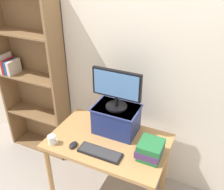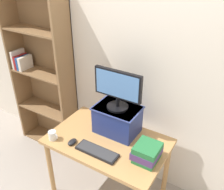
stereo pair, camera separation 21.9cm
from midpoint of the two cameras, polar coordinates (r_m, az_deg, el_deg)
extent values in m
cube|color=beige|center=(2.51, 7.73, 6.15)|extent=(7.00, 0.08, 2.60)
cube|color=#B7844C|center=(2.43, 1.66, -10.64)|extent=(1.13, 0.71, 0.04)
cylinder|color=#B7844C|center=(2.74, -11.61, -16.23)|extent=(0.05, 0.05, 0.71)
cylinder|color=#B7844C|center=(3.08, -3.98, -9.48)|extent=(0.05, 0.05, 0.71)
cylinder|color=#B7844C|center=(2.76, 14.60, -16.30)|extent=(0.05, 0.05, 0.71)
cube|color=olive|center=(3.38, -18.80, 6.09)|extent=(0.03, 0.28, 2.05)
cube|color=olive|center=(2.85, -8.12, 3.04)|extent=(0.03, 0.28, 2.05)
cube|color=olive|center=(3.19, -12.24, 5.61)|extent=(0.83, 0.01, 2.05)
cube|color=olive|center=(3.64, -11.96, -9.92)|extent=(0.77, 0.27, 0.02)
cube|color=olive|center=(3.34, -12.87, -3.12)|extent=(0.77, 0.27, 0.02)
cube|color=olive|center=(3.10, -13.92, 4.88)|extent=(0.77, 0.27, 0.02)
cube|color=olive|center=(2.93, -15.16, 14.01)|extent=(0.77, 0.27, 0.02)
cube|color=silver|center=(3.27, -18.85, 7.83)|extent=(0.03, 0.20, 0.22)
cube|color=maroon|center=(3.25, -18.33, 7.27)|extent=(0.03, 0.20, 0.17)
cube|color=navy|center=(3.23, -17.86, 7.09)|extent=(0.03, 0.20, 0.16)
cube|color=silver|center=(3.20, -17.34, 6.99)|extent=(0.04, 0.20, 0.16)
cube|color=navy|center=(2.44, 3.82, -5.70)|extent=(0.41, 0.29, 0.28)
cube|color=#334284|center=(2.37, 3.92, -3.10)|extent=(0.43, 0.31, 0.01)
cylinder|color=black|center=(2.36, 3.94, -2.77)|extent=(0.20, 0.20, 0.02)
cylinder|color=black|center=(2.33, 3.98, -1.61)|extent=(0.03, 0.03, 0.09)
cube|color=black|center=(2.24, 4.14, 2.35)|extent=(0.47, 0.04, 0.27)
cube|color=#4C7AB7|center=(2.23, 3.90, 2.15)|extent=(0.43, 0.00, 0.24)
cube|color=black|center=(2.28, -0.64, -12.91)|extent=(0.40, 0.13, 0.02)
cube|color=#333335|center=(2.27, -0.64, -12.68)|extent=(0.38, 0.12, 0.00)
ellipsoid|color=black|center=(2.38, -6.45, -10.70)|extent=(0.06, 0.10, 0.04)
cube|color=#236B38|center=(2.25, 10.77, -14.10)|extent=(0.19, 0.22, 0.03)
cube|color=#4C336B|center=(2.23, 10.83, -12.88)|extent=(0.21, 0.25, 0.07)
cube|color=#236B38|center=(2.18, 11.09, -11.94)|extent=(0.20, 0.22, 0.05)
cylinder|color=white|center=(2.44, -10.94, -9.14)|extent=(0.08, 0.08, 0.09)
torus|color=white|center=(2.41, -10.26, -9.37)|extent=(0.06, 0.01, 0.06)
camera|label=1|loc=(0.11, -87.14, 1.64)|focal=40.00mm
camera|label=2|loc=(0.11, 92.86, -1.64)|focal=40.00mm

